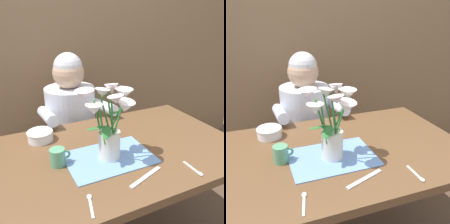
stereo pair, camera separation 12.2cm
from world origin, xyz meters
TOP-DOWN VIEW (x-y plane):
  - wood_panel_backdrop at (0.00, 1.05)m, footprint 4.00×0.10m
  - dining_table at (0.00, 0.00)m, footprint 1.20×0.80m
  - seated_person at (-0.07, 0.62)m, footprint 0.45×0.47m
  - striped_placemat at (-0.10, -0.06)m, footprint 0.40×0.28m
  - flower_vase at (-0.10, -0.06)m, footprint 0.28×0.22m
  - ceramic_bowl at (-0.35, 0.25)m, footprint 0.14×0.14m
  - dinner_knife at (-0.03, -0.26)m, footprint 0.19×0.08m
  - tea_cup at (-0.33, -0.01)m, footprint 0.09×0.07m
  - spoon_0 at (0.19, -0.32)m, footprint 0.02×0.12m
  - spoon_1 at (-0.29, -0.30)m, footprint 0.04×0.12m

SIDE VIEW (x-z plane):
  - seated_person at x=-0.07m, z-range 0.00..1.13m
  - dining_table at x=0.00m, z-range 0.27..1.01m
  - striped_placemat at x=-0.10m, z-range 0.74..0.74m
  - dinner_knife at x=-0.03m, z-range 0.74..0.74m
  - spoon_0 at x=0.19m, z-range 0.74..0.75m
  - spoon_1 at x=-0.29m, z-range 0.74..0.75m
  - ceramic_bowl at x=-0.35m, z-range 0.74..0.80m
  - tea_cup at x=-0.33m, z-range 0.74..0.82m
  - flower_vase at x=-0.10m, z-range 0.76..1.11m
  - wood_panel_backdrop at x=0.00m, z-range 0.00..2.50m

